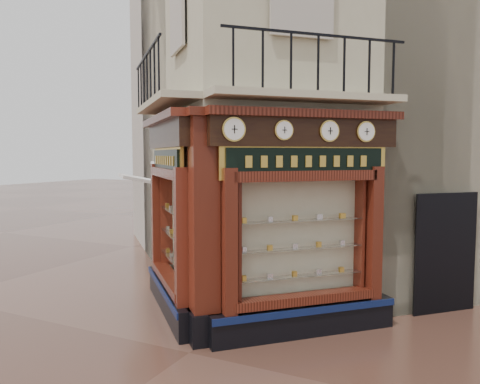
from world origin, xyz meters
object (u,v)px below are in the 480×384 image
Objects in this scene: clock_c at (329,131)px; signboard_right at (307,161)px; corner_pilaster at (204,230)px; awning at (141,275)px; signboard_left at (167,160)px; clock_a at (234,129)px; clock_b at (284,130)px; clock_d at (366,132)px.

clock_c is 0.65m from signboard_right.
signboard_right is (1.46, 1.01, 1.15)m from corner_pilaster.
signboard_left is (2.34, -2.08, 3.10)m from awning.
clock_a reaches higher than signboard_right.
clock_b is at bearing -161.58° from awning.
awning is at bearing 95.86° from corner_pilaster.
signboard_right is (0.27, 0.42, -0.52)m from clock_b.
signboard_left is (-2.66, 0.42, -0.52)m from clock_b.
awning is at bearing 122.27° from clock_d.
clock_d is 3.87m from signboard_left.
corner_pilaster is at bearing -169.75° from signboard_left.
corner_pilaster is 1.77m from clock_a.
signboard_left is 2.92m from signboard_right.
clock_a is at bearing -180.00° from clock_b.
corner_pilaster is at bearing 169.75° from signboard_right.
clock_b is at bearing -180.00° from clock_d.
clock_d is (2.31, 1.71, 1.67)m from corner_pilaster.
clock_a is 1.73m from clock_c.
clock_b is at bearing 0.00° from clock_a.
clock_d is 1.22m from signboard_right.
clock_a is 2.35m from signboard_left.
corner_pilaster is 10.71× the size of clock_c.
corner_pilaster is 11.94× the size of clock_b.
clock_c is 0.22× the size of awning.
clock_c is (1.22, 1.22, -0.00)m from clock_a.
clock_b is (0.62, 0.62, -0.00)m from clock_a.
clock_b is 0.85m from clock_c.
signboard_right is at bearing -135.00° from signboard_left.
signboard_left is (-1.46, 1.01, 1.15)m from corner_pilaster.
clock_c reaches higher than signboard_left.
clock_a is (0.58, -0.03, 1.67)m from corner_pilaster.
signboard_right is at bearing 163.23° from clock_c.
clock_a is at bearing -47.57° from corner_pilaster.
awning is at bearing 108.42° from clock_b.
clock_d is (1.12, 1.12, -0.00)m from clock_b.
clock_b is 0.91× the size of clock_d.
awning is (-5.60, 1.89, -3.62)m from clock_c.
clock_c reaches higher than signboard_right.
corner_pilaster is 1.75× the size of signboard_right.
clock_d reaches higher than signboard_left.
awning is at bearing 116.29° from clock_c.
clock_c is at bearing -153.71° from awning.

